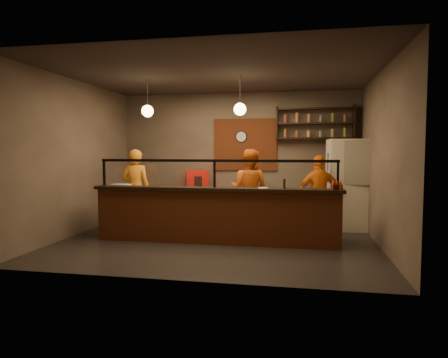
% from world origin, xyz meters
% --- Properties ---
extents(floor, '(6.00, 6.00, 0.00)m').
position_xyz_m(floor, '(0.00, 0.00, 0.00)').
color(floor, black).
rests_on(floor, ground).
extents(ceiling, '(6.00, 6.00, 0.00)m').
position_xyz_m(ceiling, '(0.00, 0.00, 3.20)').
color(ceiling, '#362D29').
rests_on(ceiling, wall_back).
extents(wall_back, '(6.00, 0.00, 6.00)m').
position_xyz_m(wall_back, '(0.00, 2.50, 1.60)').
color(wall_back, '#716053').
rests_on(wall_back, floor).
extents(wall_left, '(0.00, 5.00, 5.00)m').
position_xyz_m(wall_left, '(-3.00, 0.00, 1.60)').
color(wall_left, '#716053').
rests_on(wall_left, floor).
extents(wall_right, '(0.00, 5.00, 5.00)m').
position_xyz_m(wall_right, '(3.00, 0.00, 1.60)').
color(wall_right, '#716053').
rests_on(wall_right, floor).
extents(wall_front, '(6.00, 0.00, 6.00)m').
position_xyz_m(wall_front, '(0.00, -2.50, 1.60)').
color(wall_front, '#716053').
rests_on(wall_front, floor).
extents(brick_patch, '(1.60, 0.04, 1.30)m').
position_xyz_m(brick_patch, '(0.20, 2.47, 1.90)').
color(brick_patch, '#954320').
rests_on(brick_patch, wall_back).
extents(service_counter, '(4.60, 0.25, 1.00)m').
position_xyz_m(service_counter, '(0.00, -0.30, 0.50)').
color(service_counter, '#954320').
rests_on(service_counter, floor).
extents(counter_ledge, '(4.70, 0.37, 0.06)m').
position_xyz_m(counter_ledge, '(0.00, -0.30, 1.03)').
color(counter_ledge, black).
rests_on(counter_ledge, service_counter).
extents(worktop_cabinet, '(4.60, 0.75, 0.85)m').
position_xyz_m(worktop_cabinet, '(0.00, 0.20, 0.42)').
color(worktop_cabinet, gray).
rests_on(worktop_cabinet, floor).
extents(worktop, '(4.60, 0.75, 0.05)m').
position_xyz_m(worktop, '(0.00, 0.20, 0.88)').
color(worktop, silver).
rests_on(worktop, worktop_cabinet).
extents(sneeze_guard, '(4.50, 0.05, 0.52)m').
position_xyz_m(sneeze_guard, '(0.00, -0.30, 1.37)').
color(sneeze_guard, white).
rests_on(sneeze_guard, counter_ledge).
extents(wall_shelving, '(1.84, 0.28, 0.85)m').
position_xyz_m(wall_shelving, '(1.90, 2.32, 2.40)').
color(wall_shelving, black).
rests_on(wall_shelving, wall_back).
extents(wall_clock, '(0.30, 0.04, 0.30)m').
position_xyz_m(wall_clock, '(0.10, 2.46, 2.10)').
color(wall_clock, black).
rests_on(wall_clock, wall_back).
extents(pendant_left, '(0.24, 0.24, 0.77)m').
position_xyz_m(pendant_left, '(-1.50, 0.20, 2.55)').
color(pendant_left, black).
rests_on(pendant_left, ceiling).
extents(pendant_right, '(0.24, 0.24, 0.77)m').
position_xyz_m(pendant_right, '(0.40, 0.20, 2.55)').
color(pendant_right, black).
rests_on(pendant_right, ceiling).
extents(cook_left, '(0.67, 0.45, 1.78)m').
position_xyz_m(cook_left, '(-2.05, 0.84, 0.89)').
color(cook_left, orange).
rests_on(cook_left, floor).
extents(cook_mid, '(0.99, 0.84, 1.78)m').
position_xyz_m(cook_mid, '(0.46, 1.19, 0.89)').
color(cook_mid, '#C95512').
rests_on(cook_mid, floor).
extents(cook_right, '(1.03, 0.61, 1.65)m').
position_xyz_m(cook_right, '(1.98, 1.09, 0.83)').
color(cook_right, orange).
rests_on(cook_right, floor).
extents(fridge, '(0.91, 0.86, 2.00)m').
position_xyz_m(fridge, '(2.60, 1.59, 1.00)').
color(fridge, beige).
rests_on(fridge, floor).
extents(red_cooler, '(0.67, 0.64, 1.26)m').
position_xyz_m(red_cooler, '(-0.98, 2.15, 0.63)').
color(red_cooler, red).
rests_on(red_cooler, floor).
extents(pizza_dough, '(0.50, 0.50, 0.01)m').
position_xyz_m(pizza_dough, '(-0.42, 0.12, 0.91)').
color(pizza_dough, beige).
rests_on(pizza_dough, worktop).
extents(prep_tub_a, '(0.36, 0.32, 0.15)m').
position_xyz_m(prep_tub_a, '(-2.15, 0.19, 0.98)').
color(prep_tub_a, silver).
rests_on(prep_tub_a, worktop).
extents(prep_tub_b, '(0.29, 0.24, 0.14)m').
position_xyz_m(prep_tub_b, '(-2.15, 0.41, 0.97)').
color(prep_tub_b, silver).
rests_on(prep_tub_b, worktop).
extents(prep_tub_c, '(0.31, 0.28, 0.13)m').
position_xyz_m(prep_tub_c, '(-2.14, 0.02, 0.97)').
color(prep_tub_c, white).
rests_on(prep_tub_c, worktop).
extents(rolling_pin, '(0.34, 0.27, 0.06)m').
position_xyz_m(rolling_pin, '(-1.40, 0.33, 0.93)').
color(rolling_pin, yellow).
rests_on(rolling_pin, worktop).
extents(condiment_caddy, '(0.20, 0.17, 0.09)m').
position_xyz_m(condiment_caddy, '(2.20, -0.34, 1.11)').
color(condiment_caddy, black).
rests_on(condiment_caddy, counter_ledge).
extents(pepper_mill, '(0.04, 0.04, 0.18)m').
position_xyz_m(pepper_mill, '(1.29, -0.30, 1.15)').
color(pepper_mill, black).
rests_on(pepper_mill, counter_ledge).
extents(small_plate, '(0.23, 0.23, 0.01)m').
position_xyz_m(small_plate, '(0.90, -0.28, 1.07)').
color(small_plate, white).
rests_on(small_plate, counter_ledge).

